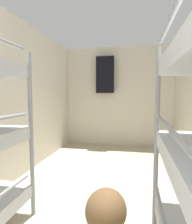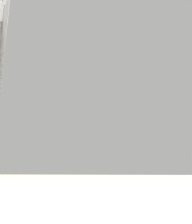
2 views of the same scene
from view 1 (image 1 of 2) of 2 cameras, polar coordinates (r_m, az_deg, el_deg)
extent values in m
cube|color=beige|center=(5.13, 6.54, 4.36)|extent=(2.81, 0.06, 2.49)
cylinder|color=gray|center=(2.24, -18.01, -6.62)|extent=(0.04, 0.04, 1.73)
cylinder|color=gray|center=(1.96, 16.90, -8.22)|extent=(0.04, 0.04, 1.73)
cylinder|color=gray|center=(1.08, 21.47, -5.83)|extent=(0.03, 1.50, 0.03)
cylinder|color=gray|center=(1.15, 22.65, 27.26)|extent=(0.03, 1.50, 0.03)
ellipsoid|color=brown|center=(2.14, 2.86, -26.24)|extent=(0.40, 0.48, 0.40)
cube|color=black|center=(5.05, 2.60, 10.56)|extent=(0.44, 0.12, 0.90)
camera|label=2|loc=(1.67, -7.02, -21.02)|focal=35.00mm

